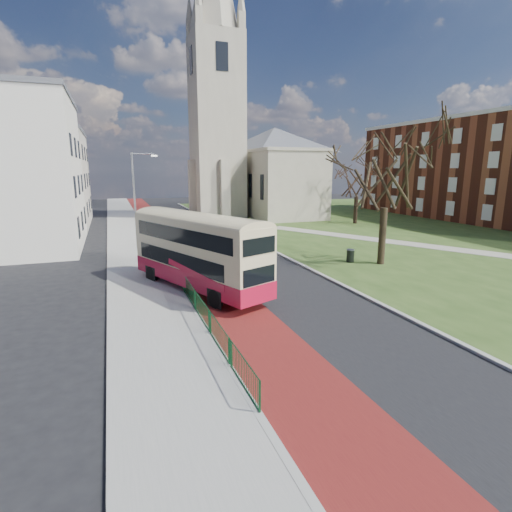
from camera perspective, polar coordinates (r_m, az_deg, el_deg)
name	(u,v)px	position (r m, az deg, el deg)	size (l,w,h in m)	color
ground	(259,311)	(19.73, 0.40, -7.82)	(160.00, 160.00, 0.00)	black
road_carriageway	(201,241)	(38.80, -7.86, 2.15)	(9.00, 120.00, 0.01)	black
bus_lane	(173,243)	(38.33, -11.80, 1.88)	(3.40, 120.00, 0.01)	#591414
pavement_west	(131,245)	(37.99, -17.48, 1.56)	(4.00, 120.00, 0.12)	gray
kerb_west	(153,243)	(38.12, -14.48, 1.78)	(0.25, 120.00, 0.13)	#999993
kerb_east	(240,235)	(41.86, -2.28, 3.09)	(0.25, 80.00, 0.13)	#999993
grass_green	(396,226)	(51.47, 19.38, 4.09)	(40.00, 80.00, 0.04)	#2C4819
footpath	(430,246)	(38.66, 23.65, 1.26)	(2.20, 36.00, 0.03)	#9E998C
pedestrian_railing	(184,284)	(22.53, -10.26, -3.96)	(0.07, 24.00, 1.12)	#0D3C1D
gothic_church	(248,122)	(58.87, -1.10, 18.53)	(16.38, 18.00, 40.00)	gray
brick_terrace	(503,169)	(59.62, 31.78, 10.51)	(10.30, 44.30, 13.50)	brown
street_block_near	(13,172)	(40.07, -31.40, 10.17)	(10.30, 14.30, 13.00)	silver
street_block_far	(42,177)	(55.87, -28.21, 9.86)	(10.30, 16.30, 11.50)	#BFB5A2
streetlamp	(136,196)	(35.49, -16.73, 8.27)	(2.13, 0.18, 8.00)	gray
bus	(197,249)	(22.59, -8.38, 1.05)	(6.08, 10.31, 4.26)	#A90F2B
winter_tree_near	(387,161)	(29.69, 18.27, 12.71)	(7.99, 7.99, 10.48)	#2D2316
winter_tree_far	(357,175)	(51.82, 14.29, 11.13)	(7.44, 7.44, 8.65)	black
litter_bin	(350,256)	(30.31, 13.33, 0.05)	(0.66, 0.66, 0.95)	black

